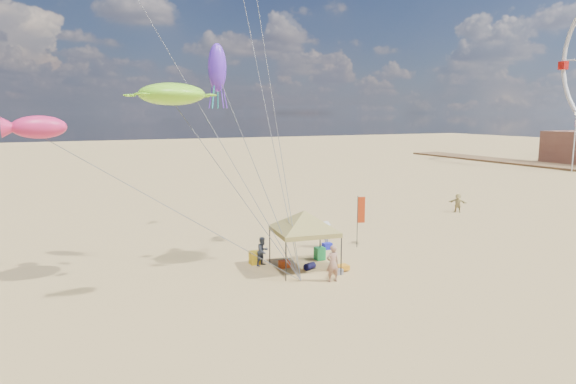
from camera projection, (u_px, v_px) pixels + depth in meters
name	position (u px, v px, depth m)	size (l,w,h in m)	color
ground	(315.00, 283.00, 24.25)	(280.00, 280.00, 0.00)	tan
canopy_tent	(304.00, 213.00, 25.95)	(5.80, 5.80, 3.61)	black
feather_flag	(360.00, 213.00, 30.48)	(0.47, 0.15, 3.16)	black
cooler_red	(284.00, 264.00, 26.73)	(0.54, 0.38, 0.38)	#A3320D
cooler_blue	(327.00, 246.00, 30.32)	(0.54, 0.38, 0.38)	#151CAF
bag_navy	(310.00, 266.00, 26.37)	(0.36, 0.36, 0.60)	black
bag_orange	(257.00, 254.00, 28.55)	(0.36, 0.36, 0.60)	#F54D0D
chair_green	(320.00, 253.00, 28.13)	(0.50, 0.50, 0.70)	#1A9042
chair_yellow	(255.00, 258.00, 27.31)	(0.50, 0.50, 0.70)	gold
crate_grey	(339.00, 272.00, 25.59)	(0.34, 0.30, 0.28)	gray
beach_cart	(340.00, 268.00, 26.04)	(0.90, 0.50, 0.24)	orange
person_near_a	(333.00, 263.00, 24.38)	(0.66, 0.43, 1.81)	#A97860
person_near_b	(263.00, 251.00, 27.00)	(0.75, 0.59, 1.55)	#383F4D
person_near_c	(326.00, 234.00, 30.72)	(1.04, 0.60, 1.60)	beige
person_far_c	(458.00, 203.00, 41.63)	(1.44, 0.46, 1.56)	tan
lamp_north	(575.00, 132.00, 70.05)	(0.50, 0.50, 8.25)	silver
turtle_kite	(172.00, 94.00, 23.27)	(3.06, 2.45, 1.02)	#88E826
fish_kite	(39.00, 127.00, 18.53)	(1.90, 0.95, 0.84)	#D8255E
squid_kite	(217.00, 68.00, 26.48)	(0.95, 0.95, 2.48)	#612BD7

